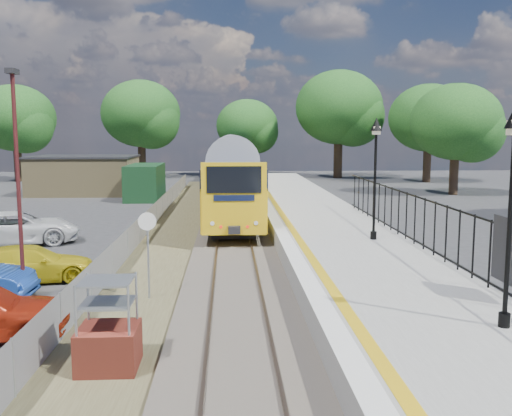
{
  "coord_description": "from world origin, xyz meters",
  "views": [
    {
      "loc": [
        -0.22,
        -15.2,
        4.9
      ],
      "look_at": [
        0.85,
        7.0,
        2.0
      ],
      "focal_mm": 40.0,
      "sensor_mm": 36.0,
      "label": 1
    }
  ],
  "objects": [
    {
      "name": "palisade_fence",
      "position": [
        6.55,
        2.24,
        1.84
      ],
      "size": [
        0.12,
        26.0,
        2.0
      ],
      "color": "black",
      "rests_on": "platform"
    },
    {
      "name": "car_yellow",
      "position": [
        -6.81,
        3.67,
        0.61
      ],
      "size": [
        4.48,
        2.68,
        1.21
      ],
      "primitive_type": "imported",
      "rotation": [
        0.0,
        0.0,
        1.82
      ],
      "color": "gold",
      "rests_on": "ground"
    },
    {
      "name": "platform_edge",
      "position": [
        2.14,
        8.0,
        0.9
      ],
      "size": [
        0.9,
        70.0,
        0.01
      ],
      "color": "silver",
      "rests_on": "platform"
    },
    {
      "name": "carpark_lamp",
      "position": [
        -6.36,
        1.68,
        3.86
      ],
      "size": [
        0.25,
        0.5,
        6.74
      ],
      "color": "#4A1819",
      "rests_on": "ground"
    },
    {
      "name": "train",
      "position": [
        0.0,
        28.51,
        2.34
      ],
      "size": [
        2.82,
        40.83,
        3.51
      ],
      "color": "gold",
      "rests_on": "ground"
    },
    {
      "name": "ground",
      "position": [
        0.0,
        0.0,
        0.0
      ],
      "size": [
        120.0,
        120.0,
        0.0
      ],
      "primitive_type": "plane",
      "color": "#2D2D30",
      "rests_on": "ground"
    },
    {
      "name": "brick_plinth",
      "position": [
        -2.73,
        -3.72,
        0.94
      ],
      "size": [
        1.22,
        1.22,
        1.96
      ],
      "rotation": [
        0.0,
        0.0,
        0.01
      ],
      "color": "#993727",
      "rests_on": "ground"
    },
    {
      "name": "platform",
      "position": [
        4.2,
        8.0,
        0.45
      ],
      "size": [
        5.0,
        70.0,
        0.9
      ],
      "primitive_type": "cube",
      "color": "gray",
      "rests_on": "ground"
    },
    {
      "name": "wire_fence",
      "position": [
        -4.2,
        12.0,
        0.6
      ],
      "size": [
        0.06,
        52.0,
        1.2
      ],
      "color": "#999EA3",
      "rests_on": "ground"
    },
    {
      "name": "tree_line",
      "position": [
        1.4,
        42.0,
        6.61
      ],
      "size": [
        56.8,
        43.8,
        11.88
      ],
      "color": "#332319",
      "rests_on": "ground"
    },
    {
      "name": "outbuilding",
      "position": [
        -10.91,
        31.21,
        1.52
      ],
      "size": [
        10.8,
        10.1,
        3.12
      ],
      "color": "#938053",
      "rests_on": "ground"
    },
    {
      "name": "victorian_lamp_north",
      "position": [
        5.3,
        6.0,
        4.3
      ],
      "size": [
        0.44,
        0.44,
        4.6
      ],
      "color": "black",
      "rests_on": "platform"
    },
    {
      "name": "speed_sign",
      "position": [
        -2.6,
        1.33,
        1.78
      ],
      "size": [
        0.52,
        0.18,
        2.64
      ],
      "rotation": [
        0.0,
        0.0,
        0.29
      ],
      "color": "#999EA3",
      "rests_on": "ground"
    },
    {
      "name": "track_bed",
      "position": [
        -0.47,
        9.67,
        0.09
      ],
      "size": [
        5.9,
        80.0,
        0.29
      ],
      "color": "#473F38",
      "rests_on": "ground"
    },
    {
      "name": "car_white",
      "position": [
        -9.63,
        10.32,
        0.74
      ],
      "size": [
        5.78,
        3.83,
        1.48
      ],
      "primitive_type": "imported",
      "rotation": [
        0.0,
        0.0,
        1.85
      ],
      "color": "silver",
      "rests_on": "ground"
    }
  ]
}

